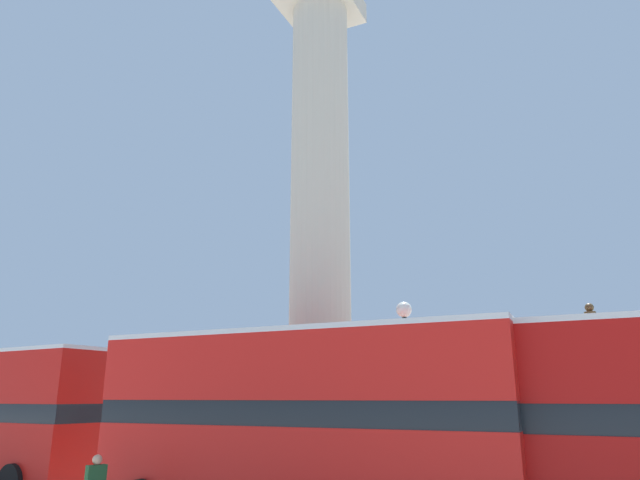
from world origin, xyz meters
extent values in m
cube|color=#BCB29E|center=(0.00, 0.00, 0.42)|extent=(6.32, 6.32, 0.85)
cube|color=#BCB29E|center=(0.00, 0.00, 1.27)|extent=(4.55, 4.55, 0.85)
cube|color=#BCB29E|center=(0.00, 0.00, 2.11)|extent=(2.78, 2.78, 0.85)
cylinder|color=#BCB29E|center=(0.00, 0.00, 10.31)|extent=(2.20, 2.20, 15.56)
cube|color=#BCB29E|center=(0.00, 0.00, 18.54)|extent=(2.96, 2.96, 0.90)
cylinder|color=black|center=(-6.78, -3.44, 0.50)|extent=(1.02, 0.38, 1.00)
cube|color=red|center=(2.16, -5.64, 1.37)|extent=(10.08, 2.43, 1.73)
cube|color=black|center=(2.16, -5.64, 2.51)|extent=(10.08, 2.38, 0.55)
cube|color=red|center=(2.16, -5.64, 3.53)|extent=(10.08, 2.43, 1.50)
cube|color=silver|center=(2.16, -5.64, 4.34)|extent=(10.08, 2.43, 0.12)
cube|color=#BCB29E|center=(8.59, 2.32, 1.32)|extent=(4.15, 3.18, 2.64)
ellipsoid|color=brown|center=(8.59, 2.32, 4.13)|extent=(2.16, 1.20, 0.98)
cone|color=brown|center=(9.57, 2.21, 4.57)|extent=(1.00, 0.64, 1.03)
cylinder|color=brown|center=(8.59, 2.32, 5.07)|extent=(0.36, 0.36, 0.90)
sphere|color=brown|center=(8.59, 2.32, 5.66)|extent=(0.28, 0.28, 0.28)
cylinder|color=brown|center=(9.28, 2.51, 3.14)|extent=(0.20, 0.20, 1.01)
cylinder|color=brown|center=(9.21, 1.98, 3.14)|extent=(0.20, 0.20, 1.01)
cylinder|color=brown|center=(7.96, 2.66, 3.14)|extent=(0.20, 0.20, 1.01)
cylinder|color=brown|center=(7.90, 2.13, 3.14)|extent=(0.20, 0.20, 1.01)
cylinder|color=black|center=(3.85, -2.61, 2.50)|extent=(0.14, 0.14, 5.01)
sphere|color=white|center=(3.85, -2.61, 5.23)|extent=(0.44, 0.44, 0.44)
cube|color=#1E4C28|center=(-1.61, -8.08, 1.10)|extent=(0.30, 0.46, 0.62)
sphere|color=tan|center=(-1.61, -8.08, 1.52)|extent=(0.21, 0.21, 0.21)
camera|label=1|loc=(8.56, -18.07, 2.84)|focal=32.00mm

